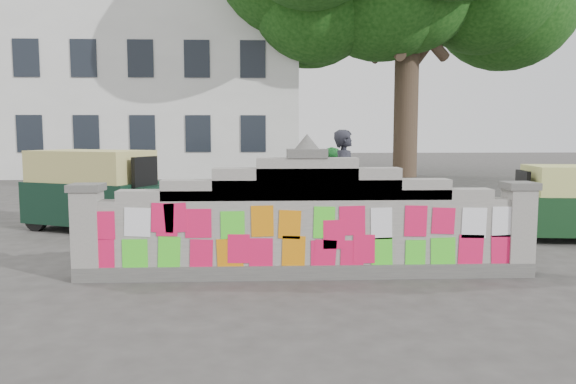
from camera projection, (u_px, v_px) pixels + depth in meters
name	position (u px, v px, depth m)	size (l,w,h in m)	color
ground	(306.00, 277.00, 7.92)	(100.00, 100.00, 0.00)	#383533
parapet_wall	(307.00, 224.00, 7.84)	(6.48, 0.44, 2.01)	#4C4C49
building	(139.00, 94.00, 29.02)	(16.00, 10.00, 8.90)	silver
cyclist_bike	(345.00, 214.00, 10.28)	(0.72, 2.06, 1.08)	black
cyclist_rider	(345.00, 194.00, 10.25)	(0.67, 0.44, 1.83)	#22222B
pedestrian	(331.00, 192.00, 11.05)	(0.85, 0.66, 1.74)	green
rickshaw_left	(95.00, 189.00, 11.69)	(3.08, 2.33, 1.66)	black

